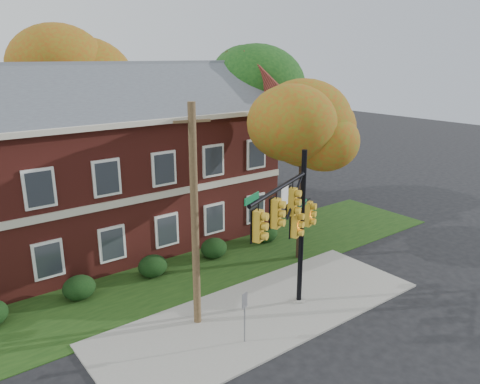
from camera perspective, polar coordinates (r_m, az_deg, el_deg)
ground at (r=19.06m, az=4.82°, el=-15.71°), size 120.00×120.00×0.00m
sidewalk at (r=19.67m, az=2.80°, el=-14.42°), size 14.00×5.00×0.08m
grass_strip at (r=23.25m, az=-5.28°, el=-9.40°), size 30.00×6.00×0.04m
apartment_building at (r=25.94m, az=-16.45°, el=4.32°), size 18.80×8.80×9.74m
hedge_left at (r=21.57m, az=-19.02°, el=-10.96°), size 1.40×1.26×1.05m
hedge_center at (r=22.72m, az=-10.59°, el=-8.87°), size 1.40×1.26×1.05m
hedge_right at (r=24.32m, az=-3.20°, el=-6.85°), size 1.40×1.26×1.05m
hedge_far_right at (r=26.29m, az=3.12°, el=-5.02°), size 1.40×1.26×1.05m
tree_near_right at (r=22.84m, az=8.46°, el=7.55°), size 4.50×4.25×8.58m
tree_right_rear at (r=32.00m, az=2.08°, el=12.82°), size 6.30×5.95×10.62m
tree_far_rear at (r=33.29m, az=-19.91°, el=13.27°), size 6.84×6.46×11.52m
traffic_signal at (r=17.83m, az=6.24°, el=-3.43°), size 5.45×2.59×6.60m
utility_pole at (r=17.22m, az=-5.54°, el=-3.23°), size 1.31×0.43×8.58m
sign_post at (r=17.19m, az=0.57°, el=-14.15°), size 0.29×0.12×2.03m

